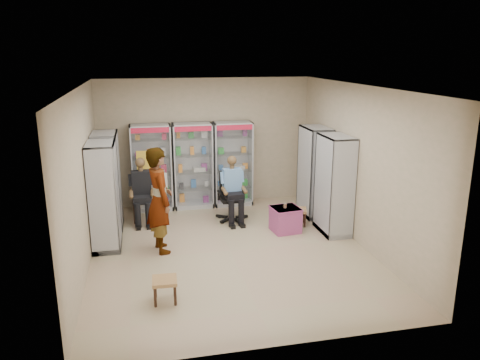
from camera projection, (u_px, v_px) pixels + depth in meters
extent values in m
plane|color=tan|center=(230.00, 251.00, 8.70)|extent=(6.00, 6.00, 0.00)
cube|color=#C1A98F|center=(206.00, 142.00, 11.13)|extent=(5.00, 0.02, 3.00)
cube|color=#C1A98F|center=(278.00, 235.00, 5.47)|extent=(5.00, 0.02, 3.00)
cube|color=#C1A98F|center=(82.00, 181.00, 7.79)|extent=(0.02, 6.00, 3.00)
cube|color=#C1A98F|center=(360.00, 166.00, 8.81)|extent=(0.02, 6.00, 3.00)
cube|color=beige|center=(229.00, 87.00, 7.90)|extent=(5.00, 6.00, 0.02)
cube|color=#B8BBBF|center=(152.00, 168.00, 10.74)|extent=(0.90, 0.50, 2.00)
cube|color=#B6B8BE|center=(193.00, 166.00, 10.93)|extent=(0.90, 0.50, 2.00)
cube|color=#A3A5AA|center=(233.00, 164.00, 11.13)|extent=(0.90, 0.50, 2.00)
cube|color=silver|center=(314.00, 172.00, 10.39)|extent=(0.90, 0.50, 2.00)
cube|color=silver|center=(334.00, 185.00, 9.36)|extent=(0.90, 0.50, 2.00)
cube|color=#B0B3B8|center=(108.00, 181.00, 9.68)|extent=(0.90, 0.50, 2.00)
cube|color=#A6A8AD|center=(104.00, 196.00, 8.64)|extent=(0.90, 0.50, 2.00)
cube|color=#311C13|center=(142.00, 200.00, 10.14)|extent=(0.42, 0.42, 0.94)
cube|color=black|center=(231.00, 196.00, 10.18)|extent=(0.62, 0.62, 1.07)
cube|color=#AF4677|center=(285.00, 219.00, 9.58)|extent=(0.59, 0.57, 0.51)
cylinder|color=#581207|center=(285.00, 206.00, 9.49)|extent=(0.07, 0.07, 0.10)
cube|color=olive|center=(298.00, 217.00, 9.96)|extent=(0.44, 0.44, 0.36)
cube|color=#AA7248|center=(165.00, 290.00, 6.90)|extent=(0.37, 0.37, 0.36)
imported|color=gray|center=(160.00, 200.00, 8.47)|extent=(0.61, 0.80, 1.96)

